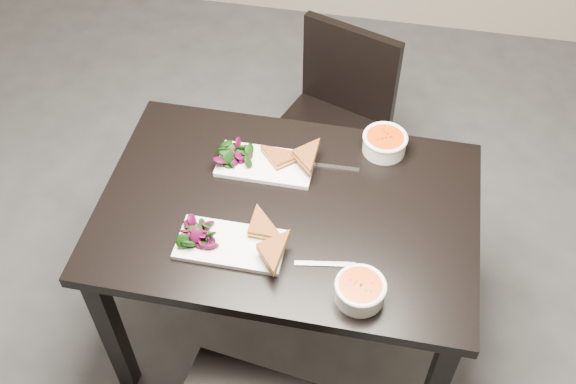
# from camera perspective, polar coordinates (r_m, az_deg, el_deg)

# --- Properties ---
(ground) EXTENTS (5.00, 5.00, 0.00)m
(ground) POSITION_cam_1_polar(r_m,az_deg,el_deg) (2.64, -8.05, -15.99)
(ground) COLOR #47474C
(ground) RESTS_ON ground
(table) EXTENTS (1.20, 0.80, 0.75)m
(table) POSITION_cam_1_polar(r_m,az_deg,el_deg) (2.19, -0.00, -2.92)
(table) COLOR black
(table) RESTS_ON ground
(chair_far) EXTENTS (0.54, 0.54, 0.85)m
(chair_far) POSITION_cam_1_polar(r_m,az_deg,el_deg) (2.81, 4.03, 6.53)
(chair_far) COLOR black
(chair_far) RESTS_ON ground
(plate_near) EXTENTS (0.32, 0.16, 0.02)m
(plate_near) POSITION_cam_1_polar(r_m,az_deg,el_deg) (2.01, -4.92, -4.52)
(plate_near) COLOR white
(plate_near) RESTS_ON table
(sandwich_near) EXTENTS (0.17, 0.13, 0.05)m
(sandwich_near) POSITION_cam_1_polar(r_m,az_deg,el_deg) (1.98, -3.05, -3.89)
(sandwich_near) COLOR #A65822
(sandwich_near) RESTS_ON plate_near
(salad_near) EXTENTS (0.10, 0.09, 0.04)m
(salad_near) POSITION_cam_1_polar(r_m,az_deg,el_deg) (2.01, -7.73, -3.54)
(salad_near) COLOR black
(salad_near) RESTS_ON plate_near
(soup_bowl_near) EXTENTS (0.15, 0.15, 0.07)m
(soup_bowl_near) POSITION_cam_1_polar(r_m,az_deg,el_deg) (1.89, 6.20, -8.34)
(soup_bowl_near) COLOR white
(soup_bowl_near) RESTS_ON table
(cutlery_near) EXTENTS (0.18, 0.04, 0.00)m
(cutlery_near) POSITION_cam_1_polar(r_m,az_deg,el_deg) (1.97, 3.18, -6.17)
(cutlery_near) COLOR silver
(cutlery_near) RESTS_ON table
(plate_far) EXTENTS (0.32, 0.16, 0.02)m
(plate_far) POSITION_cam_1_polar(r_m,az_deg,el_deg) (2.22, -1.95, 2.36)
(plate_far) COLOR white
(plate_far) RESTS_ON table
(sandwich_far) EXTENTS (0.20, 0.19, 0.05)m
(sandwich_far) POSITION_cam_1_polar(r_m,az_deg,el_deg) (2.18, -0.39, 2.46)
(sandwich_far) COLOR #A65822
(sandwich_far) RESTS_ON plate_far
(salad_far) EXTENTS (0.10, 0.09, 0.04)m
(salad_far) POSITION_cam_1_polar(r_m,az_deg,el_deg) (2.22, -4.50, 3.25)
(salad_far) COLOR black
(salad_far) RESTS_ON plate_far
(soup_bowl_far) EXTENTS (0.15, 0.15, 0.07)m
(soup_bowl_far) POSITION_cam_1_polar(r_m,az_deg,el_deg) (2.27, 8.28, 4.25)
(soup_bowl_far) COLOR white
(soup_bowl_far) RESTS_ON table
(cutlery_far) EXTENTS (0.18, 0.02, 0.00)m
(cutlery_far) POSITION_cam_1_polar(r_m,az_deg,el_deg) (2.23, 3.83, 2.17)
(cutlery_far) COLOR silver
(cutlery_far) RESTS_ON table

